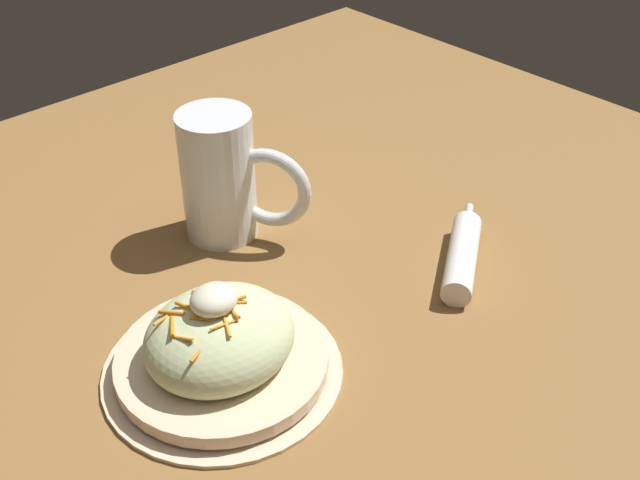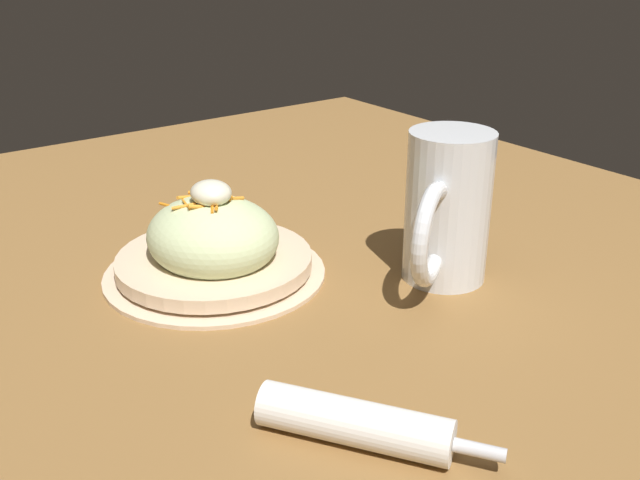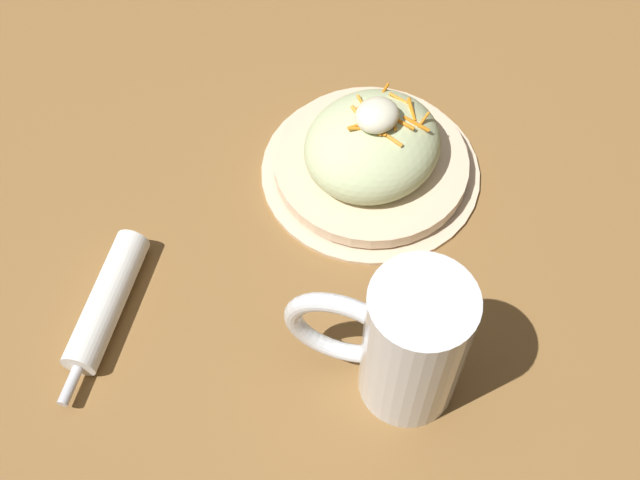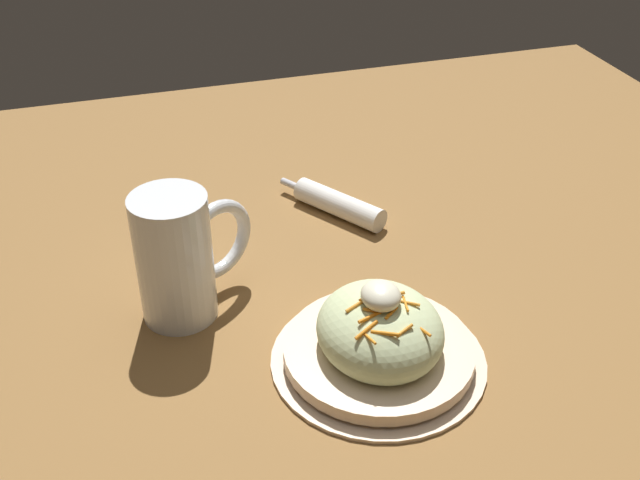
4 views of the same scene
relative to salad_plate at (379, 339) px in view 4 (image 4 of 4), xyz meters
The scene contains 4 objects.
ground_plane 0.12m from the salad_plate, 27.03° to the right, with size 1.43×1.43×0.00m, color olive.
salad_plate is the anchor object (origin of this frame).
beer_mug 0.25m from the salad_plate, 51.59° to the left, with size 0.11×0.15×0.16m.
napkin_roll 0.31m from the salad_plate, ahead, with size 0.16×0.12×0.03m.
Camera 4 is at (-0.69, 0.30, 0.58)m, focal length 43.47 mm.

